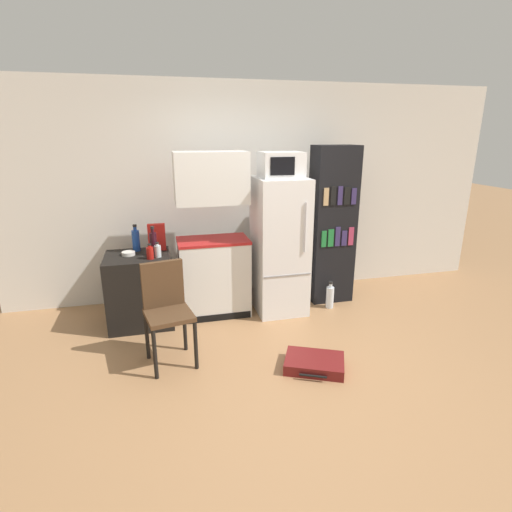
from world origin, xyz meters
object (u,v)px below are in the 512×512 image
side_table (140,290)px  bottle_wine_dark (153,243)px  suitcase_large_flat (314,363)px  refrigerator (280,246)px  bottle_ketchup_red (150,253)px  bottle_clear_short (158,251)px  bottle_blue_soda (136,240)px  bowl (128,253)px  bookshelf (332,226)px  water_bottle_front (330,297)px  kitchen_hutch (213,244)px  cereal_box (157,237)px  chair (166,304)px  microwave (281,165)px

side_table → bottle_wine_dark: (0.18, -0.04, 0.53)m
suitcase_large_flat → refrigerator: bearing=112.3°
bottle_ketchup_red → bottle_clear_short: size_ratio=1.01×
bottle_blue_soda → bowl: bearing=-117.6°
bookshelf → water_bottle_front: size_ratio=5.66×
kitchen_hutch → bottle_blue_soda: kitchen_hutch is taller
kitchen_hutch → cereal_box: 0.63m
cereal_box → kitchen_hutch: bearing=-8.5°
bottle_wine_dark → chair: size_ratio=0.34×
side_table → bookshelf: size_ratio=0.41×
kitchen_hutch → bottle_blue_soda: 0.86m
side_table → bottle_clear_short: size_ratio=4.93×
cereal_box → suitcase_large_flat: (1.32, -1.50, -0.89)m
refrigerator → chair: (-1.34, -0.84, -0.22)m
bowl → suitcase_large_flat: bearing=-40.2°
kitchen_hutch → suitcase_large_flat: kitchen_hutch is taller
bookshelf → bottle_wine_dark: (-2.15, -0.17, -0.03)m
microwave → bottle_ketchup_red: bearing=-174.2°
bookshelf → suitcase_large_flat: (-0.79, -1.48, -0.91)m
chair → water_bottle_front: bearing=8.8°
bottle_blue_soda → bottle_clear_short: bearing=-52.7°
suitcase_large_flat → bottle_ketchup_red: bearing=165.0°
water_bottle_front → bottle_wine_dark: bearing=177.1°
bottle_clear_short → bowl: bottle_clear_short is taller
bowl → microwave: bearing=-1.5°
bookshelf → suitcase_large_flat: size_ratio=3.04×
bowl → cereal_box: 0.36m
kitchen_hutch → refrigerator: size_ratio=1.18×
bottle_ketchup_red → bowl: 0.30m
cereal_box → chair: bearing=-87.4°
bottle_ketchup_red → water_bottle_front: size_ratio=0.48×
side_table → refrigerator: 1.66m
bottle_blue_soda → water_bottle_front: (2.23, -0.33, -0.78)m
cereal_box → bottle_clear_short: bearing=-89.8°
refrigerator → suitcase_large_flat: bearing=-92.9°
refrigerator → bottle_clear_short: refrigerator is taller
bookshelf → chair: size_ratio=2.03×
side_table → bowl: 0.43m
kitchen_hutch → chair: bearing=-121.9°
suitcase_large_flat → chair: bearing=-175.8°
bottle_clear_short → suitcase_large_flat: 1.98m
suitcase_large_flat → microwave: bearing=112.3°
kitchen_hutch → water_bottle_front: 1.57m
side_table → bottle_blue_soda: (-0.00, 0.19, 0.52)m
bowl → suitcase_large_flat: size_ratio=0.22×
bottle_wine_dark → microwave: bearing=1.0°
bottle_clear_short → water_bottle_front: 2.13m
side_table → bottle_blue_soda: bearing=91.5°
bottle_ketchup_red → refrigerator: bearing=5.9°
kitchen_hutch → chair: (-0.57, -0.92, -0.27)m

